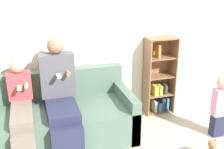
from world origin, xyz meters
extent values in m
cube|color=silver|center=(0.00, 1.04, 1.27)|extent=(10.00, 0.06, 2.55)
cube|color=#4C6656|center=(-0.35, 0.43, 0.22)|extent=(2.08, 0.75, 0.44)
cube|color=#4C6656|center=(-0.35, 0.89, 0.42)|extent=(2.08, 0.16, 0.84)
cube|color=#4C6656|center=(0.62, 0.43, 0.30)|extent=(0.12, 0.75, 0.60)
cube|color=#232842|center=(-0.23, 0.00, 0.22)|extent=(0.37, 0.12, 0.44)
cube|color=#232842|center=(-0.23, 0.33, 0.50)|extent=(0.37, 0.53, 0.11)
cube|color=#4C4C51|center=(-0.23, 0.69, 0.84)|extent=(0.43, 0.19, 0.56)
sphere|color=#8C664C|center=(-0.23, 0.69, 1.21)|extent=(0.20, 0.20, 0.20)
cylinder|color=#8C664C|center=(-0.11, 0.54, 0.89)|extent=(0.05, 0.10, 0.05)
cube|color=white|center=(-0.23, 0.49, 0.89)|extent=(0.05, 0.12, 0.02)
cube|color=#70665B|center=(-0.70, 0.36, 0.50)|extent=(0.25, 0.60, 0.11)
cube|color=#B73D42|center=(-0.70, 0.72, 0.73)|extent=(0.29, 0.13, 0.35)
sphere|color=tan|center=(-0.70, 0.72, 1.00)|extent=(0.19, 0.19, 0.19)
cylinder|color=tan|center=(-0.62, 0.61, 0.77)|extent=(0.05, 0.10, 0.05)
cube|color=white|center=(-0.70, 0.56, 0.77)|extent=(0.05, 0.12, 0.02)
cube|color=#232842|center=(1.76, 0.01, 0.15)|extent=(0.16, 0.12, 0.30)
cube|color=#E599BC|center=(1.76, 0.01, 0.49)|extent=(0.20, 0.12, 0.37)
sphere|color=beige|center=(1.76, 0.01, 0.76)|extent=(0.18, 0.18, 0.18)
cube|color=brown|center=(1.09, 0.86, 0.59)|extent=(0.02, 0.27, 1.18)
cube|color=brown|center=(1.51, 0.86, 0.59)|extent=(0.02, 0.27, 1.18)
cube|color=brown|center=(1.30, 0.99, 0.59)|extent=(0.44, 0.02, 1.18)
cube|color=brown|center=(1.30, 0.86, 0.01)|extent=(0.41, 0.24, 0.02)
cube|color=brown|center=(1.30, 0.86, 0.30)|extent=(0.41, 0.24, 0.02)
cube|color=brown|center=(1.30, 0.86, 0.59)|extent=(0.41, 0.24, 0.02)
cube|color=brown|center=(1.30, 0.86, 0.88)|extent=(0.41, 0.24, 0.02)
cube|color=brown|center=(1.30, 0.86, 1.17)|extent=(0.41, 0.24, 0.02)
cube|color=gold|center=(1.31, 0.86, 0.38)|extent=(0.04, 0.16, 0.14)
cube|color=beige|center=(1.24, 0.86, 0.10)|extent=(0.03, 0.16, 0.17)
cube|color=teal|center=(1.43, 0.86, 0.12)|extent=(0.03, 0.18, 0.21)
cube|color=#333338|center=(1.37, 0.86, 0.12)|extent=(0.05, 0.16, 0.21)
cube|color=teal|center=(1.31, 0.86, 0.09)|extent=(0.05, 0.16, 0.14)
cube|color=orange|center=(1.25, 0.86, 0.98)|extent=(0.03, 0.13, 0.19)
cube|color=#333338|center=(1.39, 0.86, 0.38)|extent=(0.04, 0.16, 0.14)
cube|color=gold|center=(1.22, 0.86, 0.38)|extent=(0.06, 0.20, 0.15)
sphere|color=#936B47|center=(1.36, -0.43, 0.21)|extent=(0.10, 0.10, 0.10)
sphere|color=#936B47|center=(1.33, -0.43, 0.25)|extent=(0.04, 0.04, 0.04)
sphere|color=#936B47|center=(1.40, -0.43, 0.25)|extent=(0.04, 0.04, 0.04)
camera|label=1|loc=(-0.54, -2.72, 2.07)|focal=45.00mm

